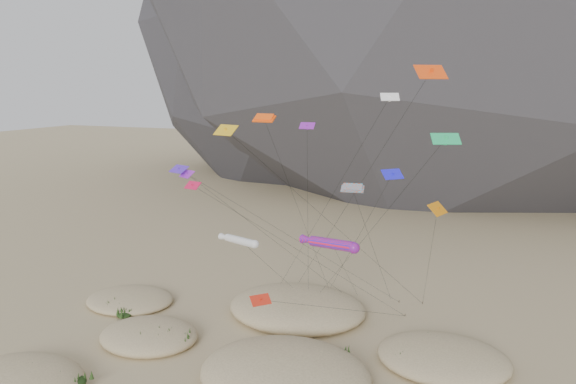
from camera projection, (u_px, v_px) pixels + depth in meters
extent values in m
ellipsoid|color=#2B2B30|center=(312.00, 24.00, 166.56)|extent=(136.20, 127.83, 116.00)
ellipsoid|color=#CCB789|center=(16.00, 383.00, 49.60)|extent=(12.32, 10.47, 2.83)
ellipsoid|color=#CCB789|center=(149.00, 336.00, 59.20)|extent=(10.69, 9.09, 2.42)
ellipsoid|color=#CCB789|center=(285.00, 375.00, 50.55)|extent=(15.87, 13.49, 4.09)
ellipsoid|color=#CCB789|center=(297.00, 308.00, 66.02)|extent=(16.33, 13.88, 3.47)
ellipsoid|color=#CCB789|center=(443.00, 358.00, 54.39)|extent=(12.81, 10.89, 2.48)
ellipsoid|color=#CCB789|center=(130.00, 300.00, 69.43)|extent=(11.05, 9.39, 1.83)
ellipsoid|color=black|center=(42.00, 373.00, 50.81)|extent=(2.61, 2.24, 0.78)
ellipsoid|color=black|center=(72.00, 382.00, 49.54)|extent=(2.64, 2.26, 0.79)
ellipsoid|color=black|center=(155.00, 338.00, 58.10)|extent=(2.96, 2.53, 0.89)
ellipsoid|color=black|center=(180.00, 339.00, 58.09)|extent=(2.24, 1.92, 0.67)
ellipsoid|color=black|center=(273.00, 364.00, 52.13)|extent=(3.86, 3.30, 1.16)
ellipsoid|color=black|center=(338.00, 358.00, 53.48)|extent=(2.46, 2.11, 0.74)
ellipsoid|color=black|center=(262.00, 368.00, 51.69)|extent=(2.23, 1.91, 0.67)
ellipsoid|color=black|center=(280.00, 310.00, 64.87)|extent=(3.00, 2.57, 0.90)
ellipsoid|color=black|center=(292.00, 315.00, 63.68)|extent=(2.16, 1.85, 0.65)
ellipsoid|color=black|center=(437.00, 344.00, 56.96)|extent=(1.99, 1.71, 0.60)
ellipsoid|color=black|center=(410.00, 359.00, 54.03)|extent=(2.36, 2.02, 0.71)
ellipsoid|color=black|center=(117.00, 307.00, 66.99)|extent=(2.33, 2.00, 0.70)
ellipsoid|color=black|center=(124.00, 315.00, 64.76)|extent=(1.70, 1.46, 0.51)
cylinder|color=#3F2D1E|center=(308.00, 306.00, 68.18)|extent=(0.08, 0.08, 0.30)
cylinder|color=#3F2D1E|center=(329.00, 289.00, 73.66)|extent=(0.08, 0.08, 0.30)
cylinder|color=#3F2D1E|center=(358.00, 304.00, 68.60)|extent=(0.08, 0.08, 0.30)
cylinder|color=#3F2D1E|center=(399.00, 301.00, 69.60)|extent=(0.08, 0.08, 0.30)
cylinder|color=#3F2D1E|center=(405.00, 315.00, 65.44)|extent=(0.08, 0.08, 0.30)
cylinder|color=#3F2D1E|center=(295.00, 288.00, 74.28)|extent=(0.08, 0.08, 0.30)
cylinder|color=#3F2D1E|center=(423.00, 303.00, 69.11)|extent=(0.08, 0.08, 0.30)
cylinder|color=#3F2D1E|center=(274.00, 294.00, 71.86)|extent=(0.08, 0.08, 0.30)
cylinder|color=#FF1A44|center=(332.00, 244.00, 57.87)|extent=(5.97, 3.77, 1.74)
sphere|color=#FF1A44|center=(354.00, 248.00, 55.58)|extent=(1.16, 1.16, 1.16)
cone|color=#FF1A44|center=(310.00, 240.00, 60.39)|extent=(2.69, 2.03, 1.25)
cylinder|color=black|center=(346.00, 272.00, 64.95)|extent=(0.59, 13.15, 10.46)
cylinder|color=silver|center=(241.00, 241.00, 57.50)|extent=(4.77, 3.11, 1.14)
sphere|color=silver|center=(255.00, 244.00, 55.58)|extent=(0.83, 0.83, 0.83)
cone|color=silver|center=(226.00, 238.00, 59.62)|extent=(2.13, 1.61, 0.85)
cylinder|color=black|center=(276.00, 272.00, 64.25)|extent=(2.17, 13.42, 10.88)
cube|color=#FC4E0D|center=(264.00, 119.00, 58.20)|extent=(2.46, 1.18, 0.72)
cube|color=#FC4E0D|center=(264.00, 117.00, 58.17)|extent=(2.09, 0.93, 0.70)
cylinder|color=black|center=(302.00, 219.00, 63.97)|extent=(4.94, 9.83, 23.13)
cube|color=#F7491A|center=(352.00, 189.00, 54.19)|extent=(2.31, 1.21, 0.62)
cube|color=#F7491A|center=(353.00, 187.00, 54.15)|extent=(1.96, 0.97, 0.61)
cylinder|color=black|center=(374.00, 251.00, 62.47)|extent=(1.21, 15.19, 16.72)
cube|color=purple|center=(307.00, 126.00, 58.42)|extent=(1.64, 0.90, 0.66)
cube|color=purple|center=(307.00, 127.00, 58.45)|extent=(0.21, 0.23, 0.54)
cylinder|color=black|center=(308.00, 223.00, 63.31)|extent=(1.66, 5.44, 22.35)
cube|color=white|center=(390.00, 97.00, 52.90)|extent=(1.95, 1.44, 0.73)
cube|color=white|center=(390.00, 98.00, 52.93)|extent=(0.28, 0.30, 0.59)
cylinder|color=black|center=(323.00, 211.00, 62.39)|extent=(15.99, 9.15, 25.44)
cube|color=red|center=(261.00, 300.00, 51.98)|extent=(1.99, 2.03, 0.76)
cube|color=red|center=(261.00, 301.00, 52.01)|extent=(0.33, 0.33, 0.64)
cylinder|color=black|center=(341.00, 309.00, 58.72)|extent=(10.47, 17.56, 6.96)
cube|color=gold|center=(226.00, 130.00, 56.88)|extent=(2.75, 1.88, 1.03)
cube|color=gold|center=(226.00, 132.00, 56.90)|extent=(0.38, 0.40, 0.84)
cylinder|color=black|center=(334.00, 225.00, 63.00)|extent=(18.25, 16.20, 22.03)
cube|color=#C91240|center=(193.00, 185.00, 56.05)|extent=(1.83, 1.22, 0.68)
cube|color=#C91240|center=(193.00, 187.00, 56.08)|extent=(0.25, 0.26, 0.57)
cylinder|color=black|center=(307.00, 256.00, 60.76)|extent=(19.21, 14.58, 16.68)
cube|color=#1F1CF1|center=(392.00, 174.00, 49.02)|extent=(1.99, 1.96, 0.79)
cube|color=#1F1CF1|center=(392.00, 176.00, 49.05)|extent=(0.35, 0.35, 0.63)
cylinder|color=black|center=(355.00, 244.00, 61.35)|extent=(11.46, 18.57, 18.89)
cube|color=#1CB967|center=(446.00, 139.00, 52.08)|extent=(2.97, 2.25, 0.96)
cube|color=#1CB967|center=(446.00, 140.00, 52.11)|extent=(0.39, 0.36, 0.91)
cylinder|color=black|center=(368.00, 234.00, 60.14)|extent=(15.89, 6.85, 21.63)
cube|color=#4B21C3|center=(179.00, 169.00, 62.09)|extent=(2.47, 1.86, 0.73)
cube|color=#4B21C3|center=(179.00, 170.00, 62.12)|extent=(0.31, 0.25, 0.77)
cylinder|color=black|center=(295.00, 239.00, 65.85)|extent=(22.47, 13.68, 17.37)
cube|color=orange|center=(438.00, 209.00, 50.74)|extent=(1.68, 2.46, 0.99)
cube|color=orange|center=(437.00, 210.00, 50.76)|extent=(0.41, 0.36, 0.74)
cylinder|color=black|center=(429.00, 263.00, 59.93)|extent=(3.05, 15.76, 15.53)
cube|color=purple|center=(187.00, 174.00, 61.39)|extent=(2.13, 1.74, 0.74)
cube|color=purple|center=(187.00, 175.00, 61.42)|extent=(0.31, 0.31, 0.65)
cylinder|color=black|center=(277.00, 243.00, 65.01)|extent=(16.80, 11.17, 16.95)
cube|color=#FE460D|center=(431.00, 72.00, 49.20)|extent=(3.03, 2.79, 1.25)
cube|color=#FE460D|center=(431.00, 74.00, 49.22)|extent=(0.54, 0.55, 0.92)
cylinder|color=black|center=(349.00, 202.00, 61.75)|extent=(18.33, 14.47, 27.68)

